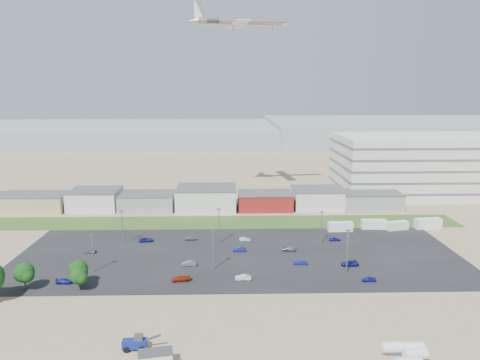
{
  "coord_description": "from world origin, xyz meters",
  "views": [
    {
      "loc": [
        2.26,
        -101.06,
        44.26
      ],
      "look_at": [
        5.4,
        22.0,
        20.4
      ],
      "focal_mm": 35.0,
      "sensor_mm": 36.0,
      "label": 1
    }
  ],
  "objects_px": {
    "airliner": "(241,22)",
    "parked_car_1": "(300,262)",
    "portable_shed": "(156,359)",
    "parked_car_6": "(191,238)",
    "telehandler": "(134,342)",
    "parked_car_13": "(243,277)",
    "box_trailer_a": "(340,227)",
    "parked_car_4": "(189,263)",
    "parked_car_8": "(335,239)",
    "parked_car_3": "(181,279)",
    "parked_car_5": "(90,251)",
    "parked_car_11": "(245,239)",
    "parked_car_7": "(239,249)",
    "storage_tank_nw": "(393,347)",
    "parked_car_12": "(288,249)",
    "parked_car_0": "(350,263)",
    "parked_car_9": "(146,240)",
    "parked_car_2": "(369,279)",
    "parked_car_10": "(65,281)"
  },
  "relations": [
    {
      "from": "parked_car_1",
      "to": "parked_car_7",
      "type": "height_order",
      "value": "parked_car_1"
    },
    {
      "from": "parked_car_0",
      "to": "box_trailer_a",
      "type": "bearing_deg",
      "value": 167.27
    },
    {
      "from": "parked_car_3",
      "to": "parked_car_4",
      "type": "relative_size",
      "value": 1.13
    },
    {
      "from": "storage_tank_nw",
      "to": "parked_car_5",
      "type": "bearing_deg",
      "value": 141.98
    },
    {
      "from": "parked_car_8",
      "to": "airliner",
      "type": "bearing_deg",
      "value": 22.61
    },
    {
      "from": "parked_car_7",
      "to": "telehandler",
      "type": "bearing_deg",
      "value": -15.86
    },
    {
      "from": "parked_car_5",
      "to": "parked_car_11",
      "type": "height_order",
      "value": "parked_car_5"
    },
    {
      "from": "portable_shed",
      "to": "storage_tank_nw",
      "type": "bearing_deg",
      "value": -6.08
    },
    {
      "from": "parked_car_11",
      "to": "parked_car_12",
      "type": "height_order",
      "value": "parked_car_12"
    },
    {
      "from": "box_trailer_a",
      "to": "parked_car_1",
      "type": "xyz_separation_m",
      "value": [
        -17.13,
        -28.63,
        -0.83
      ]
    },
    {
      "from": "box_trailer_a",
      "to": "parked_car_11",
      "type": "bearing_deg",
      "value": -164.06
    },
    {
      "from": "portable_shed",
      "to": "airliner",
      "type": "xyz_separation_m",
      "value": [
        16.98,
        120.38,
        68.61
      ]
    },
    {
      "from": "parked_car_1",
      "to": "parked_car_7",
      "type": "relative_size",
      "value": 1.01
    },
    {
      "from": "portable_shed",
      "to": "parked_car_7",
      "type": "distance_m",
      "value": 56.86
    },
    {
      "from": "telehandler",
      "to": "parked_car_6",
      "type": "bearing_deg",
      "value": 81.69
    },
    {
      "from": "telehandler",
      "to": "parked_car_12",
      "type": "xyz_separation_m",
      "value": [
        32.95,
        49.51,
        -0.79
      ]
    },
    {
      "from": "telehandler",
      "to": "parked_car_6",
      "type": "distance_m",
      "value": 60.0
    },
    {
      "from": "storage_tank_nw",
      "to": "parked_car_9",
      "type": "distance_m",
      "value": 80.34
    },
    {
      "from": "telehandler",
      "to": "parked_car_3",
      "type": "height_order",
      "value": "telehandler"
    },
    {
      "from": "parked_car_8",
      "to": "parked_car_13",
      "type": "bearing_deg",
      "value": 132.79
    },
    {
      "from": "telehandler",
      "to": "parked_car_11",
      "type": "xyz_separation_m",
      "value": [
        21.24,
        58.63,
        -0.84
      ]
    },
    {
      "from": "parked_car_9",
      "to": "parked_car_10",
      "type": "distance_m",
      "value": 32.97
    },
    {
      "from": "parked_car_12",
      "to": "parked_car_2",
      "type": "bearing_deg",
      "value": 40.51
    },
    {
      "from": "portable_shed",
      "to": "parked_car_7",
      "type": "bearing_deg",
      "value": 64.44
    },
    {
      "from": "parked_car_6",
      "to": "parked_car_1",
      "type": "bearing_deg",
      "value": -130.36
    },
    {
      "from": "parked_car_1",
      "to": "parked_car_5",
      "type": "height_order",
      "value": "parked_car_1"
    },
    {
      "from": "airliner",
      "to": "parked_car_1",
      "type": "bearing_deg",
      "value": -88.1
    },
    {
      "from": "telehandler",
      "to": "parked_car_13",
      "type": "xyz_separation_m",
      "value": [
        19.78,
        29.69,
        -0.75
      ]
    },
    {
      "from": "airliner",
      "to": "parked_car_2",
      "type": "distance_m",
      "value": 114.7
    },
    {
      "from": "parked_car_0",
      "to": "parked_car_11",
      "type": "height_order",
      "value": "parked_car_0"
    },
    {
      "from": "parked_car_3",
      "to": "parked_car_12",
      "type": "distance_m",
      "value": 34.41
    },
    {
      "from": "telehandler",
      "to": "parked_car_4",
      "type": "height_order",
      "value": "telehandler"
    },
    {
      "from": "portable_shed",
      "to": "parked_car_2",
      "type": "bearing_deg",
      "value": 26.28
    },
    {
      "from": "parked_car_0",
      "to": "parked_car_6",
      "type": "relative_size",
      "value": 1.16
    },
    {
      "from": "parked_car_1",
      "to": "parked_car_4",
      "type": "bearing_deg",
      "value": -84.31
    },
    {
      "from": "box_trailer_a",
      "to": "parked_car_2",
      "type": "xyz_separation_m",
      "value": [
        -2.63,
        -39.81,
        -0.89
      ]
    },
    {
      "from": "parked_car_2",
      "to": "parked_car_7",
      "type": "distance_m",
      "value": 36.87
    },
    {
      "from": "parked_car_3",
      "to": "parked_car_9",
      "type": "height_order",
      "value": "parked_car_3"
    },
    {
      "from": "parked_car_0",
      "to": "parked_car_9",
      "type": "xyz_separation_m",
      "value": [
        -55.32,
        20.59,
        -0.02
      ]
    },
    {
      "from": "parked_car_8",
      "to": "parked_car_11",
      "type": "bearing_deg",
      "value": 86.38
    },
    {
      "from": "parked_car_9",
      "to": "parked_car_4",
      "type": "bearing_deg",
      "value": -149.92
    },
    {
      "from": "storage_tank_nw",
      "to": "parked_car_5",
      "type": "distance_m",
      "value": 83.99
    },
    {
      "from": "parked_car_10",
      "to": "parked_car_11",
      "type": "bearing_deg",
      "value": -54.38
    },
    {
      "from": "parked_car_1",
      "to": "parked_car_3",
      "type": "xyz_separation_m",
      "value": [
        -29.7,
        -9.91,
        0.01
      ]
    },
    {
      "from": "box_trailer_a",
      "to": "parked_car_1",
      "type": "bearing_deg",
      "value": -121.77
    },
    {
      "from": "parked_car_6",
      "to": "parked_car_8",
      "type": "height_order",
      "value": "parked_car_8"
    },
    {
      "from": "parked_car_12",
      "to": "parked_car_9",
      "type": "bearing_deg",
      "value": -99.35
    },
    {
      "from": "parked_car_4",
      "to": "parked_car_12",
      "type": "relative_size",
      "value": 0.95
    },
    {
      "from": "parked_car_8",
      "to": "parked_car_13",
      "type": "xyz_separation_m",
      "value": [
        -28.19,
        -28.34,
        0.05
      ]
    },
    {
      "from": "parked_car_0",
      "to": "parked_car_6",
      "type": "bearing_deg",
      "value": -121.18
    }
  ]
}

